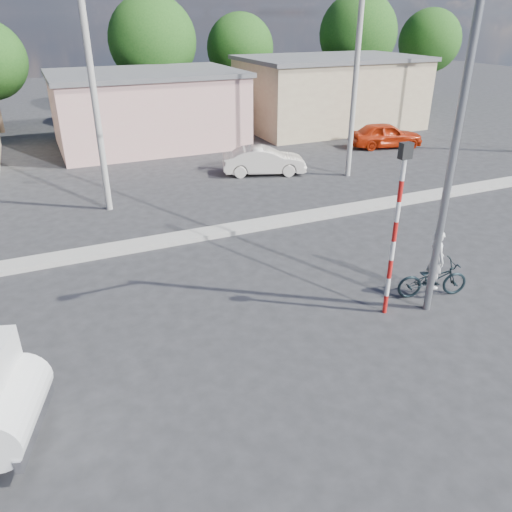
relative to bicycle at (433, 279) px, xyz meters
name	(u,v)px	position (x,y,z in m)	size (l,w,h in m)	color
ground_plane	(303,381)	(-4.85, -1.69, -0.51)	(120.00, 120.00, 0.00)	#262628
median	(189,236)	(-4.85, 6.31, -0.43)	(40.00, 0.80, 0.16)	#99968E
bicycle	(433,279)	(0.00, 0.00, 0.00)	(0.67, 1.93, 1.02)	black
cyclist	(434,269)	(0.00, 0.00, 0.30)	(0.59, 0.38, 1.61)	silver
car_cream	(264,161)	(0.65, 12.15, 0.13)	(1.35, 3.86, 1.27)	beige
car_red	(386,135)	(9.15, 14.12, 0.19)	(1.64, 4.07, 1.39)	#B82709
traffic_pole	(397,218)	(-1.65, -0.19, 2.09)	(0.28, 0.18, 4.36)	red
streetlight	(455,113)	(-0.71, -0.49, 4.45)	(2.34, 0.22, 9.00)	slate
building_row	(132,108)	(-3.75, 20.31, 1.63)	(37.80, 7.30, 4.44)	beige
tree_row	(200,44)	(2.60, 26.85, 4.45)	(51.24, 7.43, 8.42)	#38281E
utility_poles	(232,93)	(-1.60, 10.31, 3.56)	(35.40, 0.24, 8.00)	#99968E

